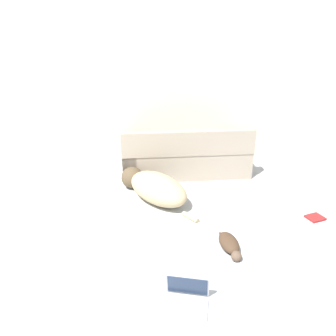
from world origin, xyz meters
TOP-DOWN VIEW (x-y plane):
  - wall_back at (0.00, 3.89)m, footprint 7.00×0.06m
  - couch at (0.54, 3.32)m, footprint 1.89×0.86m
  - dog at (0.06, 2.47)m, footprint 1.02×1.18m
  - cat at (0.78, 1.38)m, footprint 0.22×0.50m
  - laptop_open at (0.29, 0.73)m, footprint 0.39×0.33m
  - book_red at (1.90, 1.90)m, footprint 0.23×0.21m

SIDE VIEW (x-z plane):
  - book_red at x=1.90m, z-range 0.00..0.02m
  - cat at x=0.78m, z-range 0.00..0.13m
  - laptop_open at x=0.29m, z-range -0.04..0.18m
  - dog at x=0.06m, z-range -0.01..0.36m
  - couch at x=0.54m, z-range -0.12..0.62m
  - wall_back at x=0.00m, z-range 0.00..2.77m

